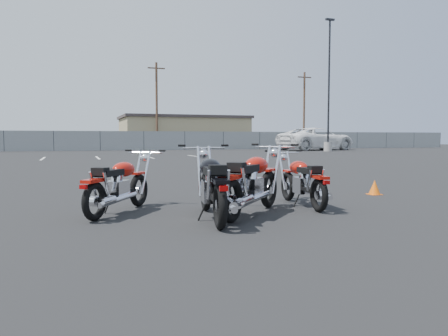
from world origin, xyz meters
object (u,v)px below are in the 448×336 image
object	(u,v)px
motorcycle_front_red	(119,185)
motorcycle_second_black	(213,186)
motorcycle_third_red	(252,183)
motorcycle_rear_red	(303,181)
white_van	(316,132)

from	to	relation	value
motorcycle_front_red	motorcycle_second_black	distance (m)	1.58
motorcycle_third_red	motorcycle_rear_red	distance (m)	1.27
motorcycle_front_red	white_van	xyz separation A→B (m)	(21.22, 29.46, 1.23)
motorcycle_front_red	white_van	distance (m)	36.32
motorcycle_third_red	motorcycle_front_red	bearing A→B (deg)	157.54
motorcycle_front_red	motorcycle_third_red	xyz separation A→B (m)	(1.94, -0.80, 0.05)
motorcycle_front_red	motorcycle_third_red	size ratio (longest dim) A/B	0.98
motorcycle_second_black	motorcycle_rear_red	size ratio (longest dim) A/B	1.13
motorcycle_second_black	white_van	distance (m)	36.42
motorcycle_front_red	white_van	bearing A→B (deg)	54.23
motorcycle_front_red	motorcycle_third_red	world-z (taller)	motorcycle_third_red
motorcycle_third_red	white_van	world-z (taller)	white_van
motorcycle_front_red	motorcycle_rear_red	xyz separation A→B (m)	(3.11, -0.30, -0.01)
motorcycle_rear_red	motorcycle_front_red	bearing A→B (deg)	174.48
white_van	motorcycle_front_red	bearing A→B (deg)	133.39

